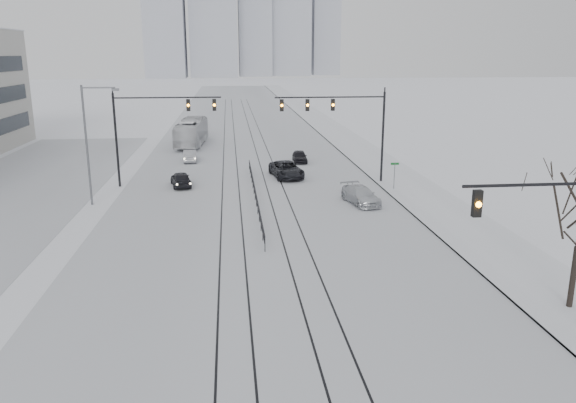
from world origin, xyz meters
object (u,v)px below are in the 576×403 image
Objects in this scene: sedan_sb_outer at (190,156)px; box_truck at (192,132)px; sedan_nb_right at (361,195)px; sedan_nb_far at (300,157)px; sedan_nb_front at (286,170)px; sedan_sb_inner at (181,179)px; traffic_mast_near at (570,236)px.

sedan_sb_outer is 11.15m from box_truck.
sedan_nb_far is at bearing 86.65° from sedan_nb_right.
sedan_sb_outer is 0.85× the size of sedan_nb_right.
sedan_nb_front is at bearing 121.19° from box_truck.
sedan_sb_inner is at bearing 141.23° from sedan_nb_right.
sedan_nb_far is at bearing 169.53° from sedan_sb_outer.
sedan_sb_outer is 13.03m from sedan_nb_front.
sedan_sb_outer is (0.05, 11.70, -0.02)m from sedan_sb_inner.
box_truck reaches higher than sedan_sb_inner.
sedan_nb_right is 33.43m from box_truck.
sedan_sb_outer is at bearing 115.03° from sedan_nb_right.
sedan_nb_front is 22.41m from box_truck.
traffic_mast_near is at bearing -94.59° from sedan_nb_right.
sedan_sb_inner is at bearing 96.01° from box_truck.
box_truck is (-17.38, 52.12, -2.94)m from traffic_mast_near.
sedan_sb_outer is 23.65m from sedan_nb_right.
sedan_nb_front is 0.46× the size of box_truck.
box_truck reaches higher than sedan_nb_front.
sedan_nb_front is 7.68m from sedan_nb_far.
sedan_sb_inner is at bearing 120.04° from traffic_mast_near.
sedan_nb_right reaches higher than sedan_sb_outer.
box_truck reaches higher than sedan_nb_right.
sedan_nb_right is at bearing 142.07° from sedan_sb_inner.
sedan_nb_right is 17.51m from sedan_nb_far.
box_truck reaches higher than sedan_nb_far.
sedan_nb_far is at bearing 97.67° from traffic_mast_near.
traffic_mast_near is 1.32× the size of sedan_nb_front.
box_truck is at bearing 107.81° from sedan_nb_front.
sedan_nb_front is 1.48× the size of sedan_nb_far.
sedan_sb_outer is at bearing 174.22° from sedan_nb_far.
sedan_sb_outer is 1.07× the size of sedan_nb_far.
sedan_sb_inner is 0.33× the size of box_truck.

